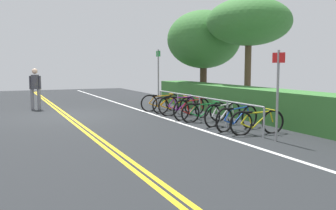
{
  "coord_description": "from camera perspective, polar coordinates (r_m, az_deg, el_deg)",
  "views": [
    {
      "loc": [
        13.89,
        -2.14,
        1.82
      ],
      "look_at": [
        3.68,
        2.45,
        0.63
      ],
      "focal_mm": 39.96,
      "sensor_mm": 36.0,
      "label": 1
    }
  ],
  "objects": [
    {
      "name": "bicycle_1",
      "position": [
        14.3,
        0.98,
        0.01
      ],
      "size": [
        0.47,
        1.74,
        0.68
      ],
      "color": "black",
      "rests_on": "ground_plane"
    },
    {
      "name": "bicycle_4",
      "position": [
        12.18,
        5.59,
        -1.07
      ],
      "size": [
        0.46,
        1.69,
        0.68
      ],
      "color": "black",
      "rests_on": "ground_plane"
    },
    {
      "name": "tree_near_left",
      "position": [
        17.88,
        5.47,
        9.89
      ],
      "size": [
        3.43,
        3.43,
        4.39
      ],
      "color": "#473323",
      "rests_on": "ground_plane"
    },
    {
      "name": "bicycle_6",
      "position": [
        10.77,
        10.51,
        -1.97
      ],
      "size": [
        0.61,
        1.74,
        0.72
      ],
      "color": "black",
      "rests_on": "ground_plane"
    },
    {
      "name": "hedge_backdrop",
      "position": [
        12.34,
        16.14,
        -0.21
      ],
      "size": [
        15.69,
        1.21,
        1.05
      ],
      "primitive_type": "cube",
      "color": "#387533",
      "rests_on": "ground_plane"
    },
    {
      "name": "bicycle_3",
      "position": [
        12.74,
        3.69,
        -0.59
      ],
      "size": [
        0.6,
        1.67,
        0.74
      ],
      "color": "black",
      "rests_on": "ground_plane"
    },
    {
      "name": "bike_rack",
      "position": [
        12.46,
        4.83,
        0.47
      ],
      "size": [
        6.74,
        0.05,
        0.8
      ],
      "color": "#9EA0A5",
      "rests_on": "ground_plane"
    },
    {
      "name": "tree_mid",
      "position": [
        15.89,
        12.23,
        12.23
      ],
      "size": [
        3.45,
        3.45,
        4.55
      ],
      "color": "brown",
      "rests_on": "ground_plane"
    },
    {
      "name": "ground_plane",
      "position": [
        14.18,
        -15.3,
        -1.64
      ],
      "size": [
        30.38,
        13.37,
        0.05
      ],
      "primitive_type": "cube",
      "color": "#232628"
    },
    {
      "name": "bike_lane_stripe_white",
      "position": [
        14.93,
        -3.8,
        -0.95
      ],
      "size": [
        27.34,
        0.12,
        0.0
      ],
      "primitive_type": "cube",
      "color": "white",
      "rests_on": "ground_plane"
    },
    {
      "name": "bicycle_0",
      "position": [
        15.0,
        -1.02,
        0.37
      ],
      "size": [
        0.46,
        1.74,
        0.72
      ],
      "color": "black",
      "rests_on": "ground_plane"
    },
    {
      "name": "centre_line_yellow_inner",
      "position": [
        14.16,
        -15.63,
        -1.55
      ],
      "size": [
        27.34,
        0.1,
        0.0
      ],
      "primitive_type": "cube",
      "color": "gold",
      "rests_on": "ground_plane"
    },
    {
      "name": "bicycle_2",
      "position": [
        13.57,
        2.05,
        -0.11
      ],
      "size": [
        0.57,
        1.67,
        0.78
      ],
      "color": "black",
      "rests_on": "ground_plane"
    },
    {
      "name": "sign_post_far",
      "position": [
        9.26,
        16.4,
        2.7
      ],
      "size": [
        0.36,
        0.08,
        2.18
      ],
      "color": "gray",
      "rests_on": "ground_plane"
    },
    {
      "name": "bicycle_7",
      "position": [
        10.18,
        13.43,
        -2.58
      ],
      "size": [
        0.46,
        1.62,
        0.69
      ],
      "color": "black",
      "rests_on": "ground_plane"
    },
    {
      "name": "bicycle_5",
      "position": [
        11.51,
        8.4,
        -1.39
      ],
      "size": [
        0.65,
        1.65,
        0.73
      ],
      "color": "black",
      "rests_on": "ground_plane"
    },
    {
      "name": "centre_line_yellow_outer",
      "position": [
        14.19,
        -14.99,
        -1.52
      ],
      "size": [
        27.34,
        0.1,
        0.0
      ],
      "primitive_type": "cube",
      "color": "gold",
      "rests_on": "ground_plane"
    },
    {
      "name": "sign_post_near",
      "position": [
        15.9,
        -1.49,
        4.85
      ],
      "size": [
        0.36,
        0.06,
        2.49
      ],
      "color": "gray",
      "rests_on": "ground_plane"
    },
    {
      "name": "pedestrian",
      "position": [
        16.34,
        -19.6,
        2.76
      ],
      "size": [
        0.32,
        0.45,
        1.7
      ],
      "color": "slate",
      "rests_on": "ground_plane"
    }
  ]
}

